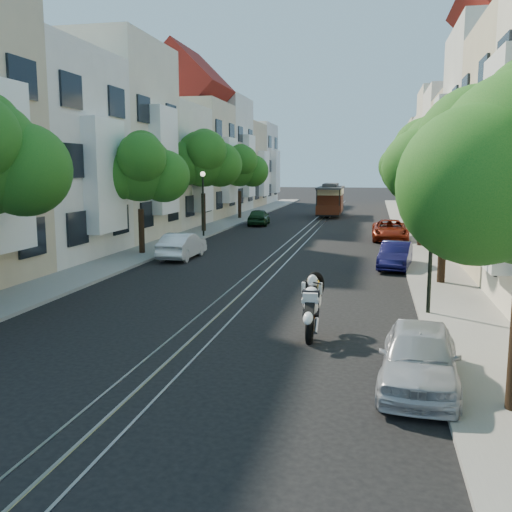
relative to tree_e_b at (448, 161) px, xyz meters
The scene contains 24 objects.
ground 20.91m from the tree_e_b, 110.89° to the left, with size 200.00×200.00×0.00m, color black.
sidewalk_east 19.59m from the tree_e_b, 90.03° to the left, with size 2.50×80.00×0.12m, color gray.
sidewalk_west 24.38m from the tree_e_b, 127.33° to the left, with size 2.50×80.00×0.12m, color gray.
rail_left 21.10m from the tree_e_b, 112.32° to the left, with size 0.06×80.00×0.02m, color gray.
rail_slot 20.90m from the tree_e_b, 110.89° to the left, with size 0.06×80.00×0.02m, color gray.
rail_right 20.72m from the tree_e_b, 109.43° to the left, with size 0.06×80.00×0.02m, color gray.
lane_line 20.91m from the tree_e_b, 110.89° to the left, with size 0.08×80.00×0.01m, color tan.
townhouses_east 19.50m from the tree_e_b, 76.32° to the left, with size 7.75×72.00×12.00m.
townhouses_west 26.92m from the tree_e_b, 135.29° to the left, with size 7.75×72.00×11.76m.
tree_e_b is the anchor object (origin of this frame).
tree_e_c 11.00m from the tree_e_b, 90.00° to the left, with size 4.84×3.99×6.52m.
tree_e_d 22.00m from the tree_e_b, 90.00° to the left, with size 5.01×4.16×6.85m.
tree_w_b 15.25m from the tree_e_b, 160.85° to the left, with size 4.72×3.87×6.27m.
tree_w_c 21.53m from the tree_e_b, 131.99° to the left, with size 5.13×4.28×7.09m.
tree_w_d 30.60m from the tree_e_b, 118.07° to the left, with size 4.84×3.99×6.52m.
lamp_east 5.41m from the tree_e_b, 100.93° to the right, with size 0.32×0.32×4.16m.
lamp_west 18.90m from the tree_e_b, 136.15° to the left, with size 0.32×0.32×4.16m.
sportbike_rider 9.63m from the tree_e_b, 118.37° to the right, with size 0.56×2.20×1.70m.
cable_car 32.69m from the tree_e_b, 101.99° to the left, with size 2.36×7.36×2.82m.
parked_car_e_near 11.81m from the tree_e_b, 98.62° to the right, with size 1.56×3.87×1.32m, color #AFB2BB.
parked_car_e_mid 5.67m from the tree_e_b, 115.40° to the left, with size 1.26×3.63×1.19m, color #0C0B3B.
parked_car_e_far 14.56m from the tree_e_b, 96.82° to the left, with size 2.15×4.66×1.30m, color maroon.
parked_car_w_mid 13.41m from the tree_e_b, 160.18° to the left, with size 1.37×3.92×1.29m, color silver.
parked_car_w_far 25.12m from the tree_e_b, 118.07° to the left, with size 1.54×3.84×1.31m, color #153619.
Camera 1 is at (4.61, -13.58, 4.44)m, focal length 40.00 mm.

